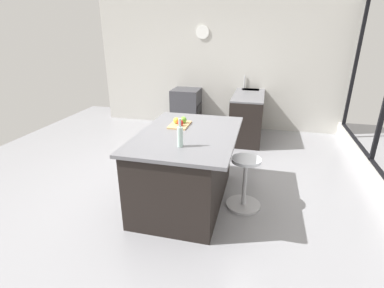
# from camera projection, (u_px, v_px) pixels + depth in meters

# --- Properties ---
(ground_plane) EXTENTS (7.65, 7.65, 0.00)m
(ground_plane) POSITION_uv_depth(u_px,v_px,m) (181.00, 184.00, 4.25)
(ground_plane) COLOR gray
(interior_partition_left) EXTENTS (0.15, 5.44, 2.79)m
(interior_partition_left) POSITION_uv_depth(u_px,v_px,m) (217.00, 64.00, 6.39)
(interior_partition_left) COLOR beige
(interior_partition_left) RESTS_ON ground_plane
(sink_cabinet) EXTENTS (2.10, 0.60, 1.19)m
(sink_cabinet) POSITION_uv_depth(u_px,v_px,m) (249.00, 112.00, 6.25)
(sink_cabinet) COLOR black
(sink_cabinet) RESTS_ON ground_plane
(oven_range) EXTENTS (0.60, 0.61, 0.88)m
(oven_range) POSITION_uv_depth(u_px,v_px,m) (186.00, 109.00, 6.57)
(oven_range) COLOR #38383D
(oven_range) RESTS_ON ground_plane
(kitchen_island) EXTENTS (1.69, 1.19, 0.94)m
(kitchen_island) POSITION_uv_depth(u_px,v_px,m) (185.00, 167.00, 3.71)
(kitchen_island) COLOR black
(kitchen_island) RESTS_ON ground_plane
(stool_by_window) EXTENTS (0.44, 0.44, 0.67)m
(stool_by_window) POSITION_uv_depth(u_px,v_px,m) (245.00, 184.00, 3.61)
(stool_by_window) COLOR #B7B7BC
(stool_by_window) RESTS_ON ground_plane
(cutting_board) EXTENTS (0.36, 0.24, 0.02)m
(cutting_board) POSITION_uv_depth(u_px,v_px,m) (180.00, 125.00, 3.79)
(cutting_board) COLOR tan
(cutting_board) RESTS_ON kitchen_island
(apple_red) EXTENTS (0.08, 0.08, 0.08)m
(apple_red) POSITION_uv_depth(u_px,v_px,m) (180.00, 123.00, 3.71)
(apple_red) COLOR red
(apple_red) RESTS_ON cutting_board
(apple_green) EXTENTS (0.09, 0.09, 0.09)m
(apple_green) POSITION_uv_depth(u_px,v_px,m) (183.00, 120.00, 3.82)
(apple_green) COLOR #609E2D
(apple_green) RESTS_ON cutting_board
(apple_yellow) EXTENTS (0.08, 0.08, 0.08)m
(apple_yellow) POSITION_uv_depth(u_px,v_px,m) (177.00, 120.00, 3.80)
(apple_yellow) COLOR gold
(apple_yellow) RESTS_ON cutting_board
(water_bottle) EXTENTS (0.06, 0.06, 0.31)m
(water_bottle) POSITION_uv_depth(u_px,v_px,m) (180.00, 136.00, 3.07)
(water_bottle) COLOR silver
(water_bottle) RESTS_ON kitchen_island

